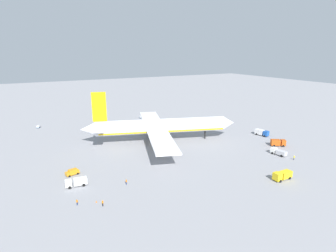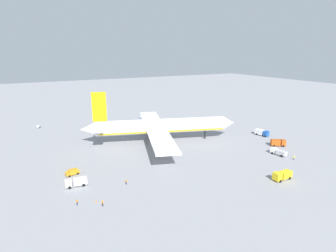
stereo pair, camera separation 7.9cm
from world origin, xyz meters
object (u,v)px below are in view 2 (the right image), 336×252
(airliner, at_px, (159,127))
(service_truck_1, at_px, (76,182))
(service_truck_2, at_px, (278,142))
(service_truck_4, at_px, (278,152))
(baggage_cart_1, at_px, (39,126))
(ground_worker_0, at_px, (294,158))
(ground_worker_2, at_px, (103,203))
(baggage_cart_0, at_px, (141,117))
(traffic_cone_0, at_px, (96,201))
(service_truck_3, at_px, (262,132))
(ground_worker_1, at_px, (77,202))
(traffic_cone_1, at_px, (149,118))
(service_van, at_px, (72,172))
(service_truck_0, at_px, (282,175))
(ground_worker_3, at_px, (126,182))

(airliner, height_order, service_truck_1, airliner)
(service_truck_2, xyz_separation_m, service_truck_4, (-8.49, -7.57, -0.32))
(baggage_cart_1, bearing_deg, ground_worker_0, -49.47)
(service_truck_4, height_order, ground_worker_2, service_truck_4)
(baggage_cart_0, bearing_deg, service_truck_2, -67.37)
(traffic_cone_0, bearing_deg, service_truck_3, 15.12)
(ground_worker_1, relative_size, traffic_cone_1, 3.10)
(service_van, distance_m, traffic_cone_1, 83.49)
(airliner, relative_size, service_truck_2, 10.81)
(baggage_cart_0, distance_m, ground_worker_1, 99.97)
(service_truck_0, xyz_separation_m, ground_worker_2, (-54.83, 11.68, -0.60))
(airliner, xyz_separation_m, ground_worker_1, (-43.69, -38.22, -6.03))
(baggage_cart_1, bearing_deg, ground_worker_2, -84.31)
(ground_worker_1, distance_m, ground_worker_2, 6.99)
(service_truck_3, bearing_deg, service_truck_2, -111.01)
(baggage_cart_0, relative_size, traffic_cone_0, 5.31)
(service_truck_0, bearing_deg, ground_worker_1, 165.73)
(airliner, xyz_separation_m, ground_worker_2, (-37.80, -41.98, -5.99))
(service_truck_1, xyz_separation_m, service_van, (0.26, 8.85, -0.39))
(baggage_cart_1, relative_size, traffic_cone_0, 5.80)
(service_truck_0, height_order, service_truck_4, service_truck_0)
(airliner, relative_size, ground_worker_2, 38.59)
(baggage_cart_1, distance_m, traffic_cone_1, 62.34)
(service_truck_4, height_order, ground_worker_0, service_truck_4)
(service_truck_2, distance_m, baggage_cart_0, 82.73)
(service_truck_3, relative_size, ground_worker_2, 3.95)
(ground_worker_2, xyz_separation_m, traffic_cone_1, (52.53, 85.40, -0.63))
(service_truck_1, distance_m, baggage_cart_1, 78.67)
(service_truck_4, relative_size, baggage_cart_0, 2.20)
(service_truck_0, relative_size, service_truck_2, 1.09)
(service_truck_3, xyz_separation_m, traffic_cone_0, (-86.54, -23.38, -1.32))
(ground_worker_3, xyz_separation_m, traffic_cone_0, (-10.81, -6.02, -0.62))
(baggage_cart_0, bearing_deg, traffic_cone_0, -119.97)
(baggage_cart_1, height_order, ground_worker_2, ground_worker_2)
(airliner, height_order, ground_worker_1, airliner)
(service_truck_0, height_order, baggage_cart_1, service_truck_0)
(baggage_cart_1, height_order, traffic_cone_1, baggage_cart_1)
(service_truck_2, distance_m, ground_worker_0, 15.81)
(service_truck_2, height_order, ground_worker_2, service_truck_2)
(airliner, distance_m, ground_worker_3, 43.95)
(service_truck_0, relative_size, service_van, 1.48)
(service_truck_2, xyz_separation_m, ground_worker_3, (-70.17, -2.87, -0.72))
(airliner, distance_m, traffic_cone_0, 55.67)
(service_truck_0, height_order, ground_worker_2, service_truck_0)
(service_truck_0, xyz_separation_m, service_truck_3, (30.64, 37.73, 0.09))
(ground_worker_3, bearing_deg, service_truck_3, 12.91)
(service_truck_1, height_order, baggage_cart_1, service_truck_1)
(ground_worker_0, xyz_separation_m, traffic_cone_1, (-19.95, 87.78, -0.62))
(ground_worker_3, distance_m, traffic_cone_1, 87.85)
(baggage_cart_1, height_order, ground_worker_1, ground_worker_1)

